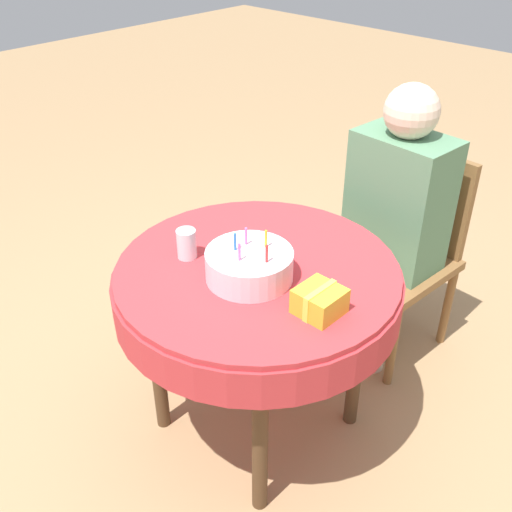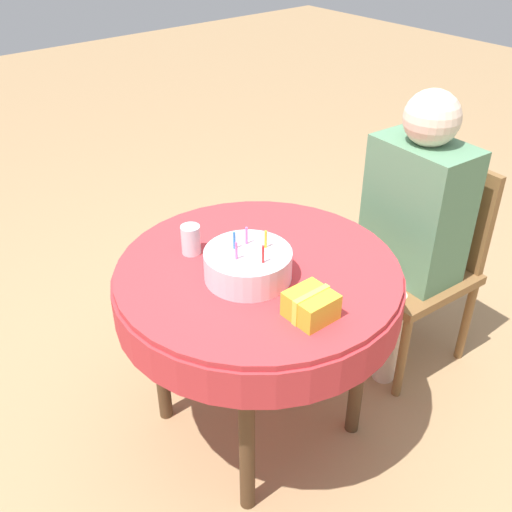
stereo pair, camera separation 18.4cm
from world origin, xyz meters
name	(u,v)px [view 2 (the right image)]	position (x,y,z in m)	size (l,w,h in m)	color
ground_plane	(258,421)	(0.00, 0.00, 0.00)	(12.00, 12.00, 0.00)	#A37F56
dining_table	(258,290)	(0.00, 0.00, 0.61)	(0.93, 0.93, 0.70)	#BC3338
chair	(421,256)	(0.07, 0.79, 0.45)	(0.47, 0.47, 0.84)	brown
person	(413,213)	(0.06, 0.70, 0.68)	(0.38, 0.34, 1.15)	beige
birthday_cake	(248,265)	(0.02, -0.06, 0.75)	(0.27, 0.27, 0.15)	silver
drinking_glass	(191,240)	(-0.21, -0.11, 0.75)	(0.06, 0.06, 0.10)	silver
gift_box	(311,305)	(0.28, -0.05, 0.74)	(0.12, 0.13, 0.08)	gold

